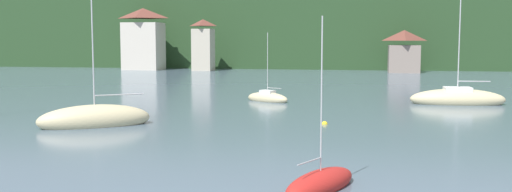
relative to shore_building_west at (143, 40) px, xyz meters
name	(u,v)px	position (x,y,z in m)	size (l,w,h in m)	color
wooded_hillside	(230,32)	(6.14, 40.08, 1.88)	(352.00, 59.85, 41.44)	#264223
shore_building_west	(143,40)	(0.00, 0.00, 0.00)	(6.73, 5.31, 10.79)	beige
shore_building_westcentral	(203,46)	(11.14, -0.82, -0.97)	(3.44, 3.58, 8.77)	#BCB29E
shore_building_central	(404,52)	(44.56, -0.02, -1.90)	(5.10, 5.26, 6.84)	gray
sailboat_far_1	(457,99)	(45.80, -46.19, -4.79)	(7.72, 2.69, 9.91)	#CCBC8E
sailboat_far_3	(267,98)	(30.06, -47.01, -4.95)	(4.32, 3.19, 6.21)	#CCBC8E
sailboat_mid_4	(95,119)	(21.93, -62.80, -4.81)	(6.84, 5.72, 9.47)	#CCBC8E
sailboat_mid_10	(320,183)	(36.70, -75.18, -5.01)	(2.96, 4.26, 6.39)	red
mooring_buoy_near	(325,124)	(35.79, -59.38, -5.24)	(0.39, 0.39, 0.39)	yellow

